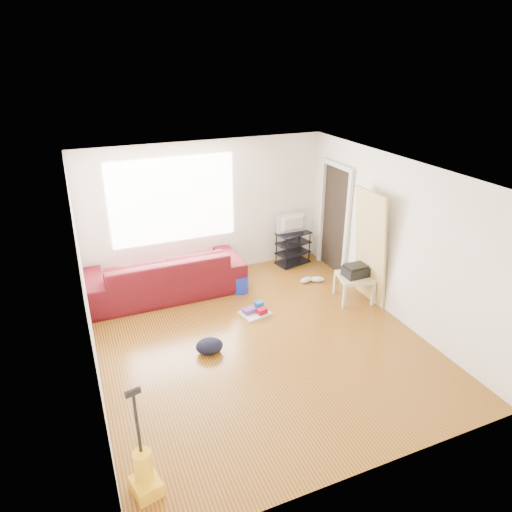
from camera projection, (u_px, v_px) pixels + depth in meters
name	position (u px, v px, depth m)	size (l,w,h in m)	color
room	(261.00, 259.00, 6.33)	(4.51, 5.01, 2.51)	#603707
sofa	(167.00, 293.00, 8.00)	(2.65, 1.04, 0.77)	#410B11
tv_stand	(293.00, 248.00, 9.00)	(0.72, 0.51, 0.65)	black
tv	(294.00, 224.00, 8.79)	(0.65, 0.09, 0.37)	black
side_table	(355.00, 280.00, 7.67)	(0.66, 0.66, 0.44)	#C9BA76
printer	(355.00, 271.00, 7.60)	(0.39, 0.30, 0.20)	black
bucket	(240.00, 291.00, 8.07)	(0.31, 0.31, 0.31)	#192BB7
toilet_paper	(242.00, 281.00, 7.98)	(0.11, 0.11, 0.10)	white
cleaning_tray	(256.00, 311.00, 7.36)	(0.50, 0.43, 0.16)	silver
backpack	(210.00, 352.00, 6.44)	(0.39, 0.31, 0.21)	black
sneakers	(312.00, 280.00, 8.36)	(0.48, 0.24, 0.11)	silver
vacuum	(145.00, 474.00, 4.33)	(0.31, 0.33, 1.19)	yellow
door_panel	(364.00, 299.00, 7.81)	(0.04, 0.77, 1.93)	tan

